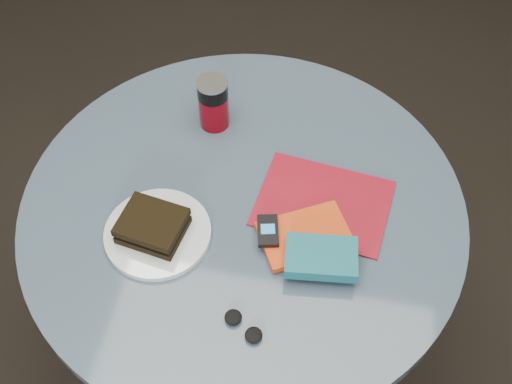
% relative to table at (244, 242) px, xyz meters
% --- Properties ---
extents(ground, '(4.00, 4.00, 0.00)m').
position_rel_table_xyz_m(ground, '(0.00, 0.00, -0.59)').
color(ground, black).
rests_on(ground, ground).
extents(table, '(1.00, 1.00, 0.75)m').
position_rel_table_xyz_m(table, '(0.00, 0.00, 0.00)').
color(table, black).
rests_on(table, ground).
extents(plate, '(0.30, 0.30, 0.01)m').
position_rel_table_xyz_m(plate, '(-0.16, -0.12, 0.17)').
color(plate, silver).
rests_on(plate, table).
extents(sandwich, '(0.15, 0.13, 0.05)m').
position_rel_table_xyz_m(sandwich, '(-0.17, -0.12, 0.20)').
color(sandwich, black).
rests_on(sandwich, plate).
extents(soda_can, '(0.09, 0.09, 0.14)m').
position_rel_table_xyz_m(soda_can, '(-0.12, 0.23, 0.23)').
color(soda_can, maroon).
rests_on(soda_can, table).
extents(pepper_grinder, '(0.04, 0.04, 0.08)m').
position_rel_table_xyz_m(pepper_grinder, '(-0.11, 0.25, 0.21)').
color(pepper_grinder, '#4F4821').
rests_on(pepper_grinder, table).
extents(magazine, '(0.31, 0.25, 0.01)m').
position_rel_table_xyz_m(magazine, '(0.18, 0.03, 0.17)').
color(magazine, maroon).
rests_on(magazine, table).
extents(red_book, '(0.23, 0.20, 0.02)m').
position_rel_table_xyz_m(red_book, '(0.15, -0.07, 0.18)').
color(red_book, '#BD380E').
rests_on(red_book, magazine).
extents(novel, '(0.16, 0.11, 0.03)m').
position_rel_table_xyz_m(novel, '(0.19, -0.13, 0.20)').
color(novel, '#145362').
rests_on(novel, red_book).
extents(mp3_player, '(0.06, 0.09, 0.01)m').
position_rel_table_xyz_m(mp3_player, '(0.07, -0.08, 0.19)').
color(mp3_player, black).
rests_on(mp3_player, red_book).
extents(headphones, '(0.10, 0.08, 0.02)m').
position_rel_table_xyz_m(headphones, '(0.06, -0.30, 0.17)').
color(headphones, black).
rests_on(headphones, table).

